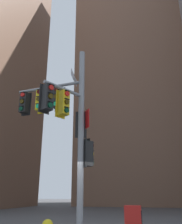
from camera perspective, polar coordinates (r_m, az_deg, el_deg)
name	(u,v)px	position (r m, az deg, el deg)	size (l,w,h in m)	color
building_mid_block	(140,92)	(38.70, 11.79, 4.76)	(16.65, 16.65, 33.41)	brown
signal_pole_assembly	(64,118)	(10.09, -6.44, -1.32)	(3.73, 2.38, 7.50)	gray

